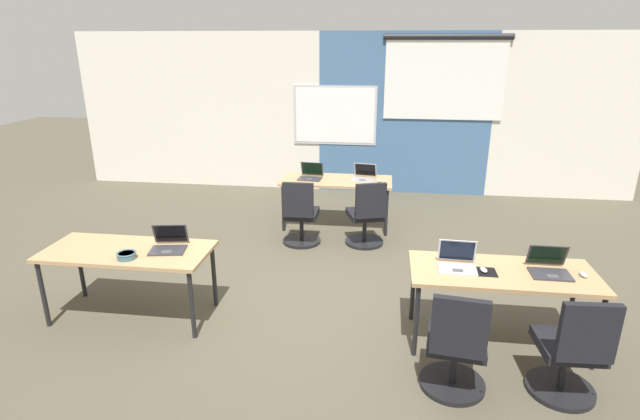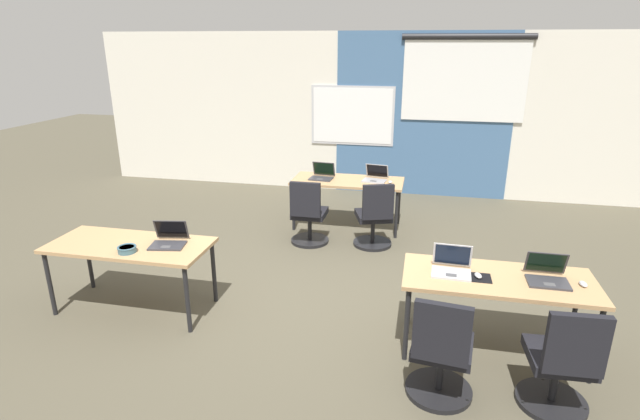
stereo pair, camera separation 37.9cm
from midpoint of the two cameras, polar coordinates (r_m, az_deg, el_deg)
ground_plane at (r=5.38m, az=1.39°, el=-10.13°), size 24.00×24.00×0.00m
back_wall_assembly at (r=8.94m, az=6.84°, el=11.08°), size 10.00×0.27×2.80m
desk_near_left at (r=5.18m, az=-19.31°, el=-4.35°), size 1.60×0.70×0.72m
desk_near_right at (r=4.56m, az=22.28°, el=-7.97°), size 1.60×0.70×0.72m
desk_far_center at (r=7.15m, az=4.75°, el=3.03°), size 1.60×0.70×0.72m
laptop_far_right at (r=7.14m, az=7.97°, el=3.78°), size 0.37×0.36×0.22m
mouse_far_right at (r=7.05m, az=9.71°, el=3.22°), size 0.06×0.10×0.03m
chair_far_right at (r=6.55m, az=7.99°, el=-1.23°), size 0.56×0.61×0.92m
laptop_near_left_inner at (r=5.00m, az=-15.13°, el=-3.40°), size 0.38×0.36×0.23m
laptop_near_right_end at (r=4.62m, az=27.12°, el=-6.84°), size 0.33×0.31×0.23m
mouse_near_right_end at (r=4.69m, az=30.41°, el=-7.48°), size 0.07×0.11×0.03m
chair_near_right_end at (r=4.20m, az=28.70°, el=-15.87°), size 0.52×0.55×0.92m
laptop_far_left at (r=7.18m, az=1.74°, el=4.06°), size 0.36×0.33×0.23m
chair_far_left at (r=6.58m, az=0.30°, el=-0.93°), size 0.52×0.54×0.92m
laptop_near_right_inner at (r=4.47m, az=17.45°, el=-6.37°), size 0.34×0.30×0.23m
mousepad_near_right_inner at (r=4.46m, az=20.26°, el=-7.42°), size 0.22×0.19×0.00m
mouse_near_right_inner at (r=4.46m, az=20.29°, el=-7.20°), size 0.08×0.11×0.03m
chair_near_right_inner at (r=3.99m, az=16.67°, el=-16.09°), size 0.52×0.56×0.92m
snack_bowl at (r=4.94m, az=-19.54°, el=-4.32°), size 0.18×0.18×0.06m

